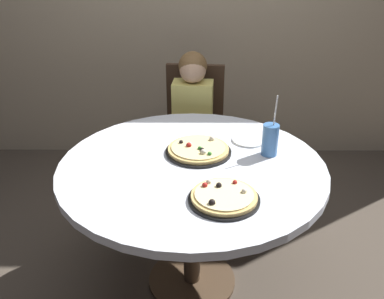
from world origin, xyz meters
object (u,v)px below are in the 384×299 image
(pizza_cheese, at_px, (198,150))
(soda_cup, at_px, (270,140))
(diner_child, at_px, (192,144))
(chair_wooden, at_px, (194,127))
(pizza_veggie, at_px, (224,197))
(plate_small, at_px, (249,140))
(dining_table, at_px, (192,180))

(pizza_cheese, height_order, soda_cup, soda_cup)
(diner_child, bearing_deg, chair_wooden, 85.32)
(diner_child, height_order, pizza_veggie, diner_child)
(pizza_cheese, height_order, plate_small, pizza_cheese)
(diner_child, height_order, plate_small, diner_child)
(diner_child, distance_m, plate_small, 0.65)
(diner_child, bearing_deg, pizza_veggie, -82.55)
(pizza_veggie, height_order, pizza_cheese, pizza_cheese)
(soda_cup, height_order, plate_small, soda_cup)
(soda_cup, bearing_deg, pizza_cheese, 177.75)
(diner_child, relative_size, soda_cup, 3.52)
(soda_cup, bearing_deg, dining_table, -165.67)
(plate_small, bearing_deg, soda_cup, -62.48)
(pizza_veggie, bearing_deg, pizza_cheese, 103.38)
(chair_wooden, relative_size, pizza_cheese, 2.86)
(dining_table, height_order, pizza_cheese, pizza_cheese)
(dining_table, distance_m, diner_child, 0.78)
(pizza_veggie, height_order, soda_cup, soda_cup)
(diner_child, xyz_separation_m, pizza_cheese, (0.04, -0.64, 0.28))
(pizza_veggie, bearing_deg, soda_cup, 58.74)
(pizza_cheese, relative_size, soda_cup, 1.08)
(chair_wooden, relative_size, soda_cup, 3.09)
(dining_table, relative_size, soda_cup, 4.16)
(diner_child, relative_size, pizza_veggie, 3.63)
(dining_table, bearing_deg, pizza_cheese, 74.11)
(dining_table, relative_size, pizza_cheese, 3.86)
(plate_small, bearing_deg, dining_table, -140.05)
(chair_wooden, distance_m, pizza_cheese, 0.86)
(dining_table, distance_m, plate_small, 0.41)
(diner_child, bearing_deg, plate_small, -58.39)
(pizza_veggie, relative_size, plate_small, 1.65)
(dining_table, bearing_deg, chair_wooden, 89.50)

